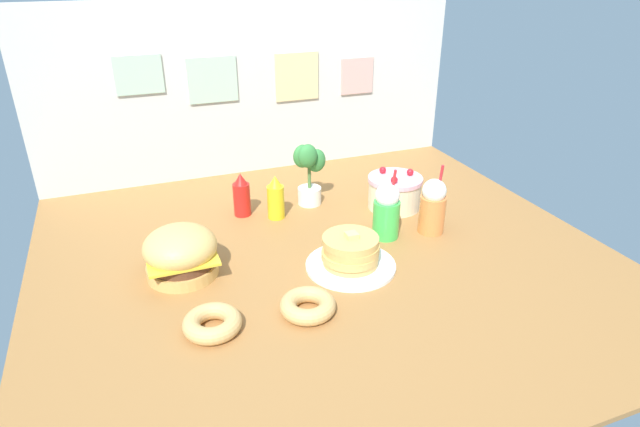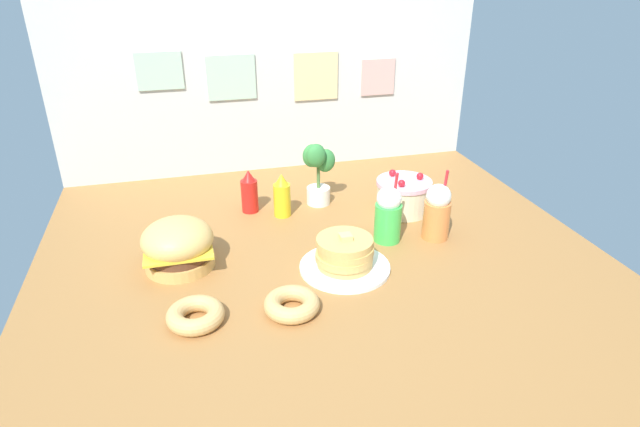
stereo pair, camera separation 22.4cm
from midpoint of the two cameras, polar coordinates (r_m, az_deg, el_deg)
The scene contains 12 objects.
ground_plane at distance 2.20m, azimuth -2.21°, elevation -4.94°, with size 2.31×2.13×0.02m, color #9E6B38.
back_wall at distance 2.98m, azimuth -9.26°, elevation 13.10°, with size 2.31×0.04×0.93m.
burger at distance 2.13m, azimuth -17.66°, elevation -4.12°, with size 0.28×0.28×0.20m.
pancake_stack at distance 2.10m, azimuth 0.25°, elevation -4.49°, with size 0.36×0.36×0.16m.
layer_cake at distance 2.59m, azimuth 5.56°, elevation 2.26°, with size 0.26×0.26×0.19m.
ketchup_bottle at distance 2.55m, azimuth -10.92°, elevation 1.81°, with size 0.08×0.08×0.21m.
mustard_bottle at distance 2.49m, azimuth -7.35°, elevation 1.55°, with size 0.08×0.08×0.21m.
cream_soda_cup at distance 2.30m, azimuth 4.39°, elevation 0.20°, with size 0.12×0.12×0.32m.
orange_float_cup at distance 2.37m, azimuth 9.37°, elevation 0.71°, with size 0.12×0.12×0.32m.
donut_pink_glaze at distance 1.84m, azimuth -14.99°, elevation -11.36°, with size 0.20×0.20×0.06m.
donut_chocolate at distance 1.87m, azimuth -4.81°, elevation -9.87°, with size 0.20×0.20×0.06m.
potted_plant at distance 2.59m, azimuth -3.67°, elevation 4.49°, with size 0.16×0.12×0.32m.
Camera 1 is at (-0.71, -1.75, 1.13)m, focal length 29.85 mm.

